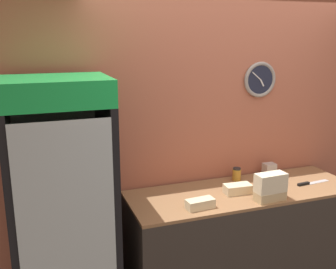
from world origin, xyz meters
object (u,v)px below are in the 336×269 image
Objects in this scene: sandwich_stack_middle at (270,187)px; condiment_jar at (237,174)px; beverage_cooler at (62,197)px; sandwich_stack_top at (271,178)px; napkin_dispenser at (269,170)px; chefs_knife at (309,183)px; sandwich_flat_left at (200,204)px; sandwich_flat_right at (238,189)px; sandwich_stack_bottom at (270,196)px.

sandwich_stack_middle reaches higher than condiment_jar.
condiment_jar is at bearing 7.07° from beverage_cooler.
sandwich_stack_middle is 1.00× the size of sandwich_stack_top.
sandwich_stack_top is 2.15× the size of condiment_jar.
beverage_cooler is 1.92m from napkin_dispenser.
beverage_cooler is 5.60× the size of chefs_knife.
sandwich_flat_left is at bearing -141.90° from condiment_jar.
beverage_cooler is 8.27× the size of sandwich_flat_right.
sandwich_flat_right reaches higher than chefs_knife.
sandwich_stack_top is at bearing 0.00° from sandwich_stack_middle.
sandwich_flat_right is at bearing 128.37° from sandwich_stack_bottom.
condiment_jar is at bearing -179.36° from napkin_dispenser.
condiment_jar reaches higher than sandwich_flat_left.
sandwich_stack_bottom is 0.15m from sandwich_stack_top.
sandwich_flat_right is at bearing -117.30° from condiment_jar.
sandwich_stack_bottom is 2.15× the size of napkin_dispenser.
beverage_cooler is 1.42m from sandwich_flat_right.
sandwich_flat_left is 0.71m from condiment_jar.
beverage_cooler is 7.51× the size of sandwich_stack_bottom.
chefs_knife is 2.91× the size of condiment_jar.
napkin_dispenser reaches higher than sandwich_flat_left.
beverage_cooler is at bearing 166.18° from sandwich_flat_left.
chefs_knife is at bearing 19.45° from sandwich_stack_top.
sandwich_flat_left reaches higher than chefs_knife.
condiment_jar is (0.56, 0.44, 0.02)m from sandwich_flat_left.
sandwich_stack_bottom is at bearing -160.55° from chefs_knife.
beverage_cooler is 7.62× the size of sandwich_stack_middle.
chefs_knife is 0.37m from napkin_dispenser.
sandwich_stack_bottom is at bearing -123.09° from napkin_dispenser.
sandwich_stack_bottom is 2.17× the size of condiment_jar.
sandwich_stack_top is (1.58, -0.30, 0.05)m from beverage_cooler.
chefs_knife is at bearing -28.26° from condiment_jar.
napkin_dispenser is (0.49, 0.28, 0.02)m from sandwich_flat_right.
beverage_cooler is at bearing 169.42° from sandwich_stack_top.
condiment_jar reaches higher than chefs_knife.
sandwich_stack_top is at bearing -86.82° from condiment_jar.
sandwich_stack_bottom is 0.27m from sandwich_flat_right.
chefs_knife is at bearing 19.45° from sandwich_stack_middle.
sandwich_stack_top is at bearing -123.09° from napkin_dispenser.
beverage_cooler reaches higher than sandwich_stack_bottom.
sandwich_stack_middle is at bearing -160.55° from chefs_knife.
sandwich_flat_left is at bearing 175.07° from sandwich_stack_middle.
sandwich_stack_middle is 1.08× the size of sandwich_flat_right.
sandwich_stack_top is 0.60m from napkin_dispenser.
beverage_cooler is 1.61m from sandwich_stack_middle.
sandwich_flat_right is at bearing 177.91° from chefs_knife.
beverage_cooler reaches higher than napkin_dispenser.
sandwich_stack_middle is (1.58, -0.30, -0.03)m from beverage_cooler.
beverage_cooler is 1.61m from sandwich_stack_bottom.
sandwich_flat_right is at bearing 21.36° from sandwich_flat_left.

